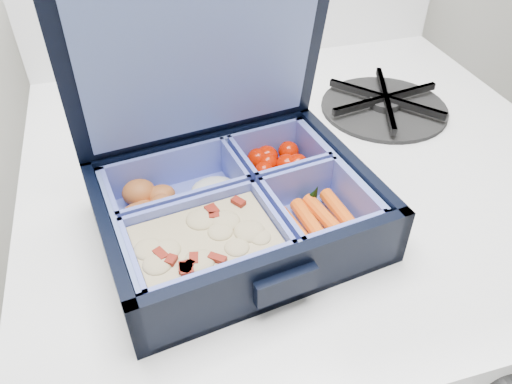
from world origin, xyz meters
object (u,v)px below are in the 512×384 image
object	(u,v)px
bento_box	(237,210)
stove	(283,362)
fork	(234,156)
burner_grate	(385,102)

from	to	relation	value
bento_box	stove	bearing A→B (deg)	41.06
bento_box	fork	xyz separation A→B (m)	(0.03, 0.12, -0.03)
stove	bento_box	world-z (taller)	bento_box
burner_grate	fork	distance (m)	0.22
stove	burner_grate	size ratio (longest dim) A/B	5.72
stove	fork	xyz separation A→B (m)	(-0.08, -0.00, 0.48)
burner_grate	fork	bearing A→B (deg)	-166.78
stove	fork	distance (m)	0.48
bento_box	burner_grate	size ratio (longest dim) A/B	1.49
bento_box	fork	bearing A→B (deg)	69.08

